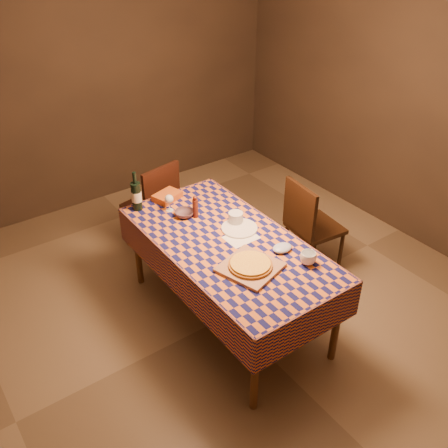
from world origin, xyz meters
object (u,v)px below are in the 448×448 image
object	(u,v)px
dining_table	(228,249)
bowl	(184,214)
wine_bottle	(136,196)
chair_right	(309,223)
white_plate	(239,228)
pizza	(250,264)
chair_far	(155,202)
cutting_board	(250,267)

from	to	relation	value
dining_table	bowl	size ratio (longest dim) A/B	11.64
wine_bottle	chair_right	size ratio (longest dim) A/B	0.37
white_plate	pizza	bearing A→B (deg)	-118.44
chair_far	pizza	bearing A→B (deg)	-93.30
cutting_board	chair_right	bearing A→B (deg)	23.88
pizza	bowl	world-z (taller)	pizza
dining_table	cutting_board	size ratio (longest dim) A/B	4.92
wine_bottle	chair_far	xyz separation A→B (m)	(0.36, 0.39, -0.38)
wine_bottle	chair_far	size ratio (longest dim) A/B	0.37
wine_bottle	white_plate	xyz separation A→B (m)	(0.51, -0.74, -0.12)
cutting_board	white_plate	xyz separation A→B (m)	(0.24, 0.45, -0.00)
white_plate	chair_right	size ratio (longest dim) A/B	0.31
bowl	wine_bottle	size ratio (longest dim) A/B	0.46
white_plate	wine_bottle	bearing A→B (deg)	124.45
pizza	chair_far	size ratio (longest dim) A/B	0.37
cutting_board	white_plate	world-z (taller)	cutting_board
bowl	white_plate	xyz separation A→B (m)	(0.25, -0.42, -0.02)
bowl	dining_table	bearing A→B (deg)	-80.94
dining_table	white_plate	distance (m)	0.21
dining_table	chair_far	bearing A→B (deg)	88.97
wine_bottle	chair_far	world-z (taller)	wine_bottle
dining_table	pizza	distance (m)	0.39
bowl	chair_right	bearing A→B (deg)	-21.22
chair_right	bowl	bearing A→B (deg)	158.78
cutting_board	wine_bottle	xyz separation A→B (m)	(-0.27, 1.19, 0.12)
pizza	chair_right	xyz separation A→B (m)	(1.03, 0.46, -0.29)
pizza	chair_right	size ratio (longest dim) A/B	0.37
dining_table	chair_right	distance (m)	0.98
cutting_board	chair_far	size ratio (longest dim) A/B	0.40
bowl	white_plate	distance (m)	0.49
pizza	bowl	bearing A→B (deg)	90.67
pizza	white_plate	world-z (taller)	pizza
dining_table	chair_right	size ratio (longest dim) A/B	1.98
chair_far	chair_right	world-z (taller)	same
dining_table	cutting_board	world-z (taller)	cutting_board
bowl	white_plate	bearing A→B (deg)	-58.82
cutting_board	chair_far	xyz separation A→B (m)	(0.09, 1.58, -0.26)
cutting_board	chair_right	xyz separation A→B (m)	(1.03, 0.46, -0.26)
wine_bottle	dining_table	bearing A→B (deg)	-67.76
cutting_board	pizza	xyz separation A→B (m)	(0.00, 0.00, 0.03)
pizza	cutting_board	bearing A→B (deg)	0.00
pizza	bowl	distance (m)	0.86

